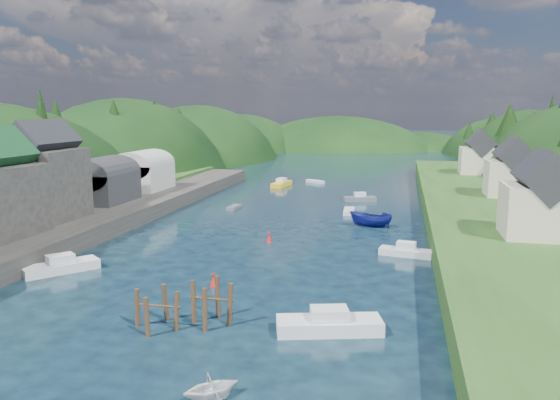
% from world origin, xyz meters
% --- Properties ---
extents(ground, '(600.00, 600.00, 0.00)m').
position_xyz_m(ground, '(0.00, 50.00, 0.00)').
color(ground, black).
rests_on(ground, ground).
extents(hillside_left, '(44.00, 245.56, 52.00)m').
position_xyz_m(hillside_left, '(-45.00, 75.00, -8.03)').
color(hillside_left, black).
rests_on(hillside_left, ground).
extents(far_hills, '(103.00, 68.00, 44.00)m').
position_xyz_m(far_hills, '(1.22, 174.01, -10.80)').
color(far_hills, black).
rests_on(far_hills, ground).
extents(hill_trees, '(91.13, 147.86, 12.36)m').
position_xyz_m(hill_trees, '(0.57, 63.81, 11.13)').
color(hill_trees, black).
rests_on(hill_trees, ground).
extents(quay_left, '(12.00, 110.00, 2.00)m').
position_xyz_m(quay_left, '(-24.00, 20.00, 1.00)').
color(quay_left, '#2D2B28').
rests_on(quay_left, ground).
extents(terrace_left_grass, '(12.00, 110.00, 2.50)m').
position_xyz_m(terrace_left_grass, '(-31.00, 20.00, 1.25)').
color(terrace_left_grass, '#234719').
rests_on(terrace_left_grass, ground).
extents(boat_sheds, '(7.00, 21.00, 7.50)m').
position_xyz_m(boat_sheds, '(-26.00, 39.00, 5.27)').
color(boat_sheds, '#2D2D30').
rests_on(boat_sheds, quay_left).
extents(terrace_right, '(16.00, 120.00, 2.40)m').
position_xyz_m(terrace_right, '(25.00, 40.00, 1.20)').
color(terrace_right, '#234719').
rests_on(terrace_right, ground).
extents(right_bank_cottages, '(9.00, 59.24, 8.41)m').
position_xyz_m(right_bank_cottages, '(28.00, 48.33, 5.84)').
color(right_bank_cottages, beige).
rests_on(right_bank_cottages, terrace_right).
extents(piling_cluster_near, '(3.41, 3.16, 3.24)m').
position_xyz_m(piling_cluster_near, '(-1.85, -1.39, 1.06)').
color(piling_cluster_near, '#382314').
rests_on(piling_cluster_near, ground).
extents(piling_cluster_far, '(3.13, 2.93, 3.57)m').
position_xyz_m(piling_cluster_far, '(1.49, 0.13, 1.22)').
color(piling_cluster_far, '#382314').
rests_on(piling_cluster_far, ground).
extents(channel_buoy_near, '(0.70, 0.70, 1.10)m').
position_xyz_m(channel_buoy_near, '(-1.12, 7.82, 0.48)').
color(channel_buoy_near, '#B0130E').
rests_on(channel_buoy_near, ground).
extents(channel_buoy_far, '(0.70, 0.70, 1.10)m').
position_xyz_m(channel_buoy_far, '(-0.28, 23.79, 0.48)').
color(channel_buoy_far, '#B0130E').
rests_on(channel_buoy_far, ground).
extents(moored_boats, '(36.03, 85.64, 2.06)m').
position_xyz_m(moored_boats, '(1.53, 24.56, 0.58)').
color(moored_boats, '#575A64').
rests_on(moored_boats, ground).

